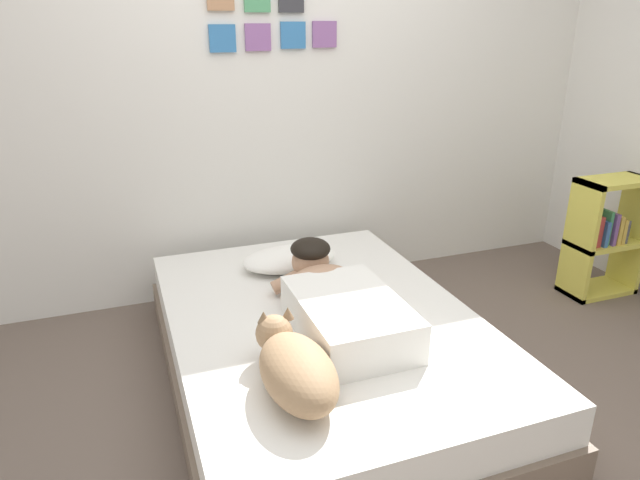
{
  "coord_description": "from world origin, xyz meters",
  "views": [
    {
      "loc": [
        -0.94,
        -1.9,
        1.63
      ],
      "look_at": [
        -0.02,
        0.6,
        0.6
      ],
      "focal_mm": 31.8,
      "sensor_mm": 36.0,
      "label": 1
    }
  ],
  "objects_px": {
    "pillow": "(289,259)",
    "bed": "(322,347)",
    "coffee_cup": "(320,270)",
    "bookshelf": "(604,235)",
    "cell_phone": "(321,362)",
    "dog": "(295,367)",
    "person_lying": "(337,300)"
  },
  "relations": [
    {
      "from": "cell_phone",
      "to": "bookshelf",
      "type": "height_order",
      "value": "bookshelf"
    },
    {
      "from": "bed",
      "to": "pillow",
      "type": "height_order",
      "value": "pillow"
    },
    {
      "from": "coffee_cup",
      "to": "bookshelf",
      "type": "height_order",
      "value": "bookshelf"
    },
    {
      "from": "bookshelf",
      "to": "coffee_cup",
      "type": "bearing_deg",
      "value": 176.43
    },
    {
      "from": "cell_phone",
      "to": "bookshelf",
      "type": "xyz_separation_m",
      "value": [
        2.12,
        0.66,
        0.03
      ]
    },
    {
      "from": "dog",
      "to": "bookshelf",
      "type": "relative_size",
      "value": 0.77
    },
    {
      "from": "cell_phone",
      "to": "bookshelf",
      "type": "distance_m",
      "value": 2.22
    },
    {
      "from": "bed",
      "to": "person_lying",
      "type": "bearing_deg",
      "value": -64.44
    },
    {
      "from": "person_lying",
      "to": "bookshelf",
      "type": "xyz_separation_m",
      "value": [
        1.94,
        0.37,
        -0.07
      ]
    },
    {
      "from": "person_lying",
      "to": "cell_phone",
      "type": "height_order",
      "value": "person_lying"
    },
    {
      "from": "cell_phone",
      "to": "dog",
      "type": "bearing_deg",
      "value": -138.02
    },
    {
      "from": "cell_phone",
      "to": "bookshelf",
      "type": "bearing_deg",
      "value": 17.27
    },
    {
      "from": "person_lying",
      "to": "cell_phone",
      "type": "distance_m",
      "value": 0.36
    },
    {
      "from": "bed",
      "to": "person_lying",
      "type": "xyz_separation_m",
      "value": [
        0.04,
        -0.08,
        0.28
      ]
    },
    {
      "from": "pillow",
      "to": "bed",
      "type": "bearing_deg",
      "value": -91.45
    },
    {
      "from": "pillow",
      "to": "person_lying",
      "type": "relative_size",
      "value": 0.57
    },
    {
      "from": "person_lying",
      "to": "dog",
      "type": "height_order",
      "value": "person_lying"
    },
    {
      "from": "bed",
      "to": "cell_phone",
      "type": "height_order",
      "value": "cell_phone"
    },
    {
      "from": "bed",
      "to": "dog",
      "type": "relative_size",
      "value": 3.48
    },
    {
      "from": "dog",
      "to": "cell_phone",
      "type": "relative_size",
      "value": 4.11
    },
    {
      "from": "pillow",
      "to": "coffee_cup",
      "type": "xyz_separation_m",
      "value": [
        0.12,
        -0.16,
        -0.02
      ]
    },
    {
      "from": "pillow",
      "to": "dog",
      "type": "height_order",
      "value": "dog"
    },
    {
      "from": "pillow",
      "to": "cell_phone",
      "type": "xyz_separation_m",
      "value": [
        -0.16,
        -0.94,
        -0.05
      ]
    },
    {
      "from": "bookshelf",
      "to": "dog",
      "type": "bearing_deg",
      "value": -160.69
    },
    {
      "from": "coffee_cup",
      "to": "bookshelf",
      "type": "distance_m",
      "value": 1.85
    },
    {
      "from": "bed",
      "to": "coffee_cup",
      "type": "bearing_deg",
      "value": 71.33
    },
    {
      "from": "pillow",
      "to": "coffee_cup",
      "type": "relative_size",
      "value": 4.16
    },
    {
      "from": "pillow",
      "to": "coffee_cup",
      "type": "height_order",
      "value": "pillow"
    },
    {
      "from": "bed",
      "to": "cell_phone",
      "type": "relative_size",
      "value": 14.31
    },
    {
      "from": "coffee_cup",
      "to": "pillow",
      "type": "bearing_deg",
      "value": 126.06
    },
    {
      "from": "bed",
      "to": "dog",
      "type": "xyz_separation_m",
      "value": [
        -0.3,
        -0.51,
        0.28
      ]
    },
    {
      "from": "dog",
      "to": "bookshelf",
      "type": "xyz_separation_m",
      "value": [
        2.27,
        0.8,
        -0.07
      ]
    }
  ]
}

